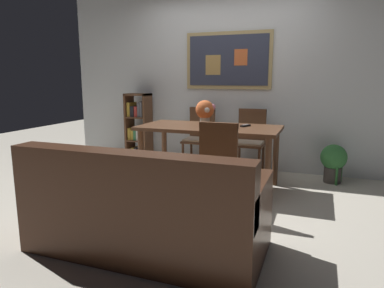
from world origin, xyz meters
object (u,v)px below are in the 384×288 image
Objects in this scene: dining_chair_far_left at (200,134)px; potted_ivy at (333,161)px; dining_table at (209,134)px; leather_couch at (144,213)px; flower_vase at (205,111)px; tv_remote at (245,126)px; dining_chair_far_right at (250,137)px; bookshelf at (138,130)px; dining_chair_near_right at (221,158)px.

potted_ivy is (1.82, -0.01, -0.26)m from dining_chair_far_left.
dining_table is 0.94× the size of leather_couch.
dining_table is 0.29m from flower_vase.
dining_table is 10.59× the size of tv_remote.
leather_couch is at bearing -101.52° from tv_remote.
leather_couch is 2.84m from potted_ivy.
flower_vase is at bearing -155.26° from potted_ivy.
dining_chair_far_right reaches higher than potted_ivy.
dining_chair_far_right is 0.83× the size of bookshelf.
dining_chair_near_right is at bearing -127.99° from potted_ivy.
dining_chair_far_right is at bearing 89.06° from dining_chair_near_right.
bookshelf is at bearing 139.94° from dining_chair_near_right.
dining_table is at bearing -62.90° from dining_chair_far_left.
flower_vase reaches higher than dining_chair_far_right.
dining_table is 3.03× the size of potted_ivy.
bookshelf is 3.52× the size of flower_vase.
dining_chair_far_right reaches higher than dining_table.
flower_vase is (0.31, -0.70, 0.40)m from dining_chair_far_left.
dining_chair_near_right is 1.41m from dining_chair_far_right.
flower_vase is at bearing -121.63° from dining_chair_far_right.
dining_chair_near_right is 1.81m from potted_ivy.
dining_table is 1.63m from bookshelf.
dining_chair_far_right is (0.02, 1.41, 0.00)m from dining_chair_near_right.
dining_chair_far_right is at bearing -0.57° from dining_chair_far_left.
bookshelf is at bearing 151.15° from dining_table.
flower_vase is at bearing 119.58° from dining_chair_near_right.
dining_chair_far_right is (0.37, 0.71, -0.12)m from dining_table.
dining_chair_far_right is at bearing 58.37° from flower_vase.
leather_couch is (-0.31, -1.05, -0.23)m from dining_chair_near_right.
dining_chair_near_right is 1.59m from dining_chair_far_left.
dining_chair_far_left is 0.87m from flower_vase.
dining_table is 1.85× the size of dining_chair_near_right.
dining_chair_far_left is (-0.37, 0.72, -0.12)m from dining_table.
dining_chair_far_right reaches higher than leather_couch.
dining_chair_far_right is at bearing 94.41° from tv_remote.
flower_vase reaches higher than dining_table.
flower_vase reaches higher than tv_remote.
flower_vase is (1.36, -0.77, 0.41)m from bookshelf.
dining_table is at bearing 116.23° from dining_chair_near_right.
potted_ivy is at bearing -1.50° from bookshelf.
dining_chair_far_left is at bearing 142.75° from tv_remote.
tv_remote is at bearing -150.48° from potted_ivy.
bookshelf reaches higher than leather_couch.
dining_table is 1.79m from leather_couch.
flower_vase is (-1.51, -0.70, 0.66)m from potted_ivy.
dining_chair_far_left is (-0.71, 1.42, 0.00)m from dining_chair_near_right.
dining_chair_far_right is 0.63m from tv_remote.
dining_table is at bearing -28.85° from bookshelf.
tv_remote is (0.47, 0.11, -0.17)m from flower_vase.
leather_couch is 5.78× the size of flower_vase.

